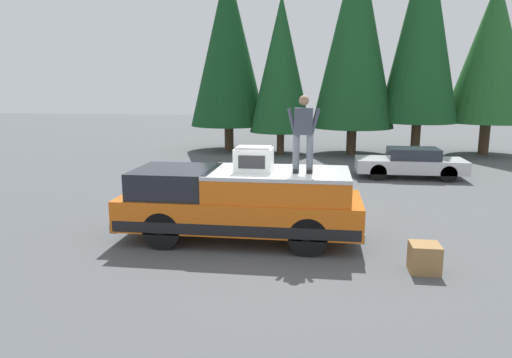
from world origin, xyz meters
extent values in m
plane|color=#4C4F51|center=(0.00, 0.00, 0.00)|extent=(90.00, 90.00, 0.00)
cube|color=orange|center=(0.11, 0.67, 0.70)|extent=(2.00, 5.50, 0.70)
cube|color=black|center=(0.11, 0.67, 0.51)|extent=(2.01, 5.39, 0.24)
cube|color=black|center=(0.11, 2.18, 1.35)|extent=(1.84, 1.87, 0.60)
cube|color=orange|center=(0.11, -0.21, 1.31)|extent=(1.92, 3.19, 0.52)
cube|color=#B7BABF|center=(0.11, -0.21, 1.61)|extent=(1.94, 3.19, 0.08)
cube|color=#232326|center=(0.11, 3.36, 0.43)|extent=(1.96, 0.16, 0.20)
cube|color=#B2B5BA|center=(0.11, -2.02, 0.43)|extent=(1.96, 0.16, 0.20)
cylinder|color=black|center=(-0.74, 2.26, 0.42)|extent=(0.30, 0.84, 0.84)
cylinder|color=black|center=(0.96, 2.26, 0.42)|extent=(0.30, 0.84, 0.84)
cylinder|color=black|center=(-0.74, -0.93, 0.42)|extent=(0.30, 0.84, 0.84)
cylinder|color=black|center=(0.96, -0.93, 0.42)|extent=(0.30, 0.84, 0.84)
cube|color=silver|center=(0.00, 0.33, 1.91)|extent=(0.64, 0.84, 0.52)
cube|color=#2D2D30|center=(-0.33, 0.33, 1.91)|extent=(0.01, 0.59, 0.29)
cube|color=#99999E|center=(0.00, 0.33, 2.19)|extent=(0.58, 0.76, 0.04)
cylinder|color=#4C515B|center=(-0.01, -0.91, 2.07)|extent=(0.15, 0.15, 0.84)
cube|color=black|center=(-0.05, -0.91, 1.69)|extent=(0.26, 0.11, 0.08)
cylinder|color=#4C515B|center=(-0.01, -0.61, 2.07)|extent=(0.15, 0.15, 0.84)
cube|color=black|center=(-0.05, -0.61, 1.69)|extent=(0.26, 0.11, 0.08)
cube|color=#474C5B|center=(-0.01, -0.76, 2.78)|extent=(0.24, 0.40, 0.58)
sphere|color=#A37A5B|center=(-0.01, -0.76, 3.23)|extent=(0.22, 0.22, 0.22)
cylinder|color=#474C5B|center=(-0.04, -1.01, 2.78)|extent=(0.09, 0.23, 0.58)
cylinder|color=#474C5B|center=(-0.04, -0.52, 2.78)|extent=(0.09, 0.23, 0.58)
cube|color=silver|center=(8.42, -4.60, 0.49)|extent=(1.64, 4.10, 0.50)
cube|color=#282D38|center=(8.42, -4.70, 0.95)|extent=(1.31, 1.89, 0.42)
cylinder|color=black|center=(7.70, -3.33, 0.31)|extent=(0.20, 0.62, 0.62)
cylinder|color=black|center=(9.14, -3.33, 0.31)|extent=(0.20, 0.62, 0.62)
cylinder|color=black|center=(7.70, -5.87, 0.31)|extent=(0.20, 0.62, 0.62)
cylinder|color=black|center=(9.14, -5.87, 0.31)|extent=(0.20, 0.62, 0.62)
cube|color=olive|center=(-1.35, -3.19, 0.28)|extent=(0.56, 0.56, 0.56)
cylinder|color=#4C3826|center=(15.39, -9.51, 0.83)|extent=(0.51, 0.51, 1.66)
cone|color=#235B28|center=(15.39, -9.51, 5.21)|extent=(4.28, 4.28, 7.09)
cylinder|color=#4C3826|center=(14.83, -5.98, 0.84)|extent=(0.47, 0.47, 1.68)
cone|color=#194C23|center=(14.83, -5.98, 6.40)|extent=(3.89, 3.89, 9.45)
cylinder|color=#4C3826|center=(14.70, -2.73, 0.69)|extent=(0.50, 0.50, 1.38)
cone|color=#194C23|center=(14.70, -2.73, 6.13)|extent=(4.19, 4.19, 9.49)
cylinder|color=#4C3826|center=(14.32, 0.95, 0.57)|extent=(0.38, 0.38, 1.15)
cone|color=#194C23|center=(14.32, 0.95, 4.58)|extent=(3.20, 3.20, 6.87)
cylinder|color=#4C3826|center=(15.31, 3.88, 0.68)|extent=(0.49, 0.49, 1.36)
cone|color=#14421E|center=(15.31, 3.88, 5.60)|extent=(4.11, 4.11, 8.48)
camera|label=1|loc=(-10.39, -1.14, 3.57)|focal=33.30mm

